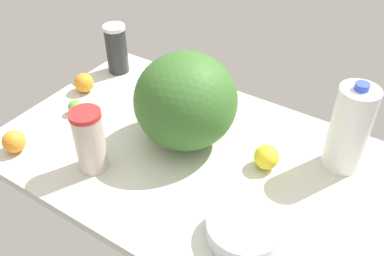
# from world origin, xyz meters

# --- Properties ---
(countertop) EXTENTS (1.20, 0.76, 0.03)m
(countertop) POSITION_xyz_m (0.00, 0.00, 0.01)
(countertop) COLOR beige
(countertop) RESTS_ON ground
(watermelon) EXTENTS (0.31, 0.31, 0.29)m
(watermelon) POSITION_xyz_m (0.06, -0.05, 0.18)
(watermelon) COLOR #366628
(watermelon) RESTS_ON countertop
(tumbler_cup) EXTENTS (0.09, 0.09, 0.20)m
(tumbler_cup) POSITION_xyz_m (0.21, 0.20, 0.13)
(tumbler_cup) COLOR beige
(tumbler_cup) RESTS_ON countertop
(milk_jug) EXTENTS (0.11, 0.11, 0.28)m
(milk_jug) POSITION_xyz_m (-0.39, -0.20, 0.16)
(milk_jug) COLOR white
(milk_jug) RESTS_ON countertop
(mixing_bowl) EXTENTS (0.19, 0.19, 0.05)m
(mixing_bowl) POSITION_xyz_m (-0.28, 0.19, 0.06)
(mixing_bowl) COLOR silver
(mixing_bowl) RESTS_ON countertop
(shaker_bottle) EXTENTS (0.08, 0.08, 0.19)m
(shaker_bottle) POSITION_xyz_m (0.51, -0.25, 0.13)
(shaker_bottle) COLOR #2C2D30
(shaker_bottle) RESTS_ON countertop
(orange_beside_bowl) EXTENTS (0.07, 0.07, 0.07)m
(orange_beside_bowl) POSITION_xyz_m (0.46, 0.28, 0.07)
(orange_beside_bowl) COLOR orange
(orange_beside_bowl) RESTS_ON countertop
(lemon_near_front) EXTENTS (0.07, 0.07, 0.07)m
(lemon_near_front) POSITION_xyz_m (-0.21, -0.07, 0.07)
(lemon_near_front) COLOR yellow
(lemon_near_front) RESTS_ON countertop
(lime_by_jug) EXTENTS (0.05, 0.05, 0.05)m
(lime_by_jug) POSITION_xyz_m (0.45, 0.04, 0.06)
(lime_by_jug) COLOR #5FB040
(lime_by_jug) RESTS_ON countertop
(orange_loose) EXTENTS (0.07, 0.07, 0.07)m
(orange_loose) POSITION_xyz_m (0.52, -0.07, 0.07)
(orange_loose) COLOR orange
(orange_loose) RESTS_ON countertop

